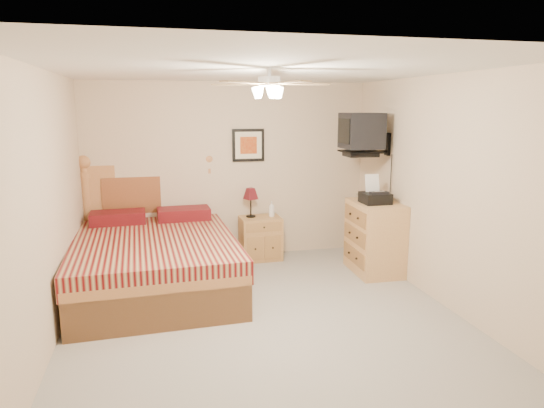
{
  "coord_description": "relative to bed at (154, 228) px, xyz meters",
  "views": [
    {
      "loc": [
        -1.04,
        -4.56,
        2.16
      ],
      "look_at": [
        0.29,
        0.9,
        1.03
      ],
      "focal_mm": 32.0,
      "sensor_mm": 36.0,
      "label": 1
    }
  ],
  "objects": [
    {
      "name": "bed",
      "position": [
        0.0,
        0.0,
        0.0
      ],
      "size": [
        1.88,
        2.43,
        1.53
      ],
      "primitive_type": null,
      "rotation": [
        0.0,
        0.0,
        0.03
      ],
      "color": "#C78244",
      "rests_on": "ground"
    },
    {
      "name": "magazine_lower",
      "position": [
        2.73,
        0.27,
        0.19
      ],
      "size": [
        0.25,
        0.32,
        0.03
      ],
      "primitive_type": "imported",
      "rotation": [
        0.0,
        0.0,
        -0.1
      ],
      "color": "#B2A78C",
      "rests_on": "dresser"
    },
    {
      "name": "lotion_bottle",
      "position": [
        1.64,
        0.88,
        -0.04
      ],
      "size": [
        0.1,
        0.1,
        0.22
      ],
      "primitive_type": "imported",
      "rotation": [
        0.0,
        0.0,
        -0.21
      ],
      "color": "white",
      "rests_on": "nightstand"
    },
    {
      "name": "wall_tv",
      "position": [
        2.83,
        0.22,
        1.04
      ],
      "size": [
        0.56,
        0.46,
        0.58
      ],
      "primitive_type": null,
      "color": "black",
      "rests_on": "wall_right"
    },
    {
      "name": "magazine_upper",
      "position": [
        2.74,
        0.28,
        0.21
      ],
      "size": [
        0.23,
        0.28,
        0.02
      ],
      "primitive_type": "imported",
      "rotation": [
        0.0,
        0.0,
        0.25
      ],
      "color": "gray",
      "rests_on": "magazine_lower"
    },
    {
      "name": "framed_picture",
      "position": [
        1.35,
        1.11,
        0.85
      ],
      "size": [
        0.46,
        0.04,
        0.46
      ],
      "primitive_type": "cube",
      "color": "black",
      "rests_on": "wall_back"
    },
    {
      "name": "wall_front",
      "position": [
        1.08,
        -3.37,
        0.48
      ],
      "size": [
        4.0,
        0.04,
        2.5
      ],
      "primitive_type": "cube",
      "color": "beige",
      "rests_on": "ground"
    },
    {
      "name": "wall_back",
      "position": [
        1.08,
        1.13,
        0.48
      ],
      "size": [
        4.0,
        0.04,
        2.5
      ],
      "primitive_type": "cube",
      "color": "beige",
      "rests_on": "ground"
    },
    {
      "name": "dresser",
      "position": [
        2.81,
        -0.03,
        -0.3
      ],
      "size": [
        0.58,
        0.81,
        0.94
      ],
      "primitive_type": "cube",
      "rotation": [
        0.0,
        0.0,
        -0.03
      ],
      "color": "tan",
      "rests_on": "ground"
    },
    {
      "name": "wall_left",
      "position": [
        -0.92,
        -1.12,
        0.48
      ],
      "size": [
        0.04,
        4.5,
        2.5
      ],
      "primitive_type": "cube",
      "color": "beige",
      "rests_on": "ground"
    },
    {
      "name": "wall_right",
      "position": [
        3.08,
        -1.12,
        0.48
      ],
      "size": [
        0.04,
        4.5,
        2.5
      ],
      "primitive_type": "cube",
      "color": "beige",
      "rests_on": "ground"
    },
    {
      "name": "ceiling",
      "position": [
        1.08,
        -1.12,
        1.73
      ],
      "size": [
        4.0,
        4.5,
        0.04
      ],
      "primitive_type": "cube",
      "color": "white",
      "rests_on": "ground"
    },
    {
      "name": "table_lamp",
      "position": [
        1.35,
        0.94,
        0.05
      ],
      "size": [
        0.29,
        0.29,
        0.42
      ],
      "primitive_type": null,
      "rotation": [
        0.0,
        0.0,
        -0.4
      ],
      "color": "#5B131A",
      "rests_on": "nightstand"
    },
    {
      "name": "nightstand",
      "position": [
        1.47,
        0.88,
        -0.46
      ],
      "size": [
        0.57,
        0.43,
        0.61
      ],
      "primitive_type": "cube",
      "rotation": [
        0.0,
        0.0,
        0.01
      ],
      "color": "#A47839",
      "rests_on": "ground"
    },
    {
      "name": "fax_machine",
      "position": [
        2.77,
        -0.08,
        0.35
      ],
      "size": [
        0.34,
        0.36,
        0.36
      ],
      "primitive_type": null,
      "rotation": [
        0.0,
        0.0,
        -0.0
      ],
      "color": "black",
      "rests_on": "dresser"
    },
    {
      "name": "ceiling_fan",
      "position": [
        1.08,
        -1.32,
        1.59
      ],
      "size": [
        1.14,
        1.14,
        0.28
      ],
      "primitive_type": null,
      "color": "white",
      "rests_on": "ceiling"
    },
    {
      "name": "floor",
      "position": [
        1.08,
        -1.12,
        -0.77
      ],
      "size": [
        4.5,
        4.5,
        0.0
      ],
      "primitive_type": "plane",
      "color": "gray",
      "rests_on": "ground"
    }
  ]
}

